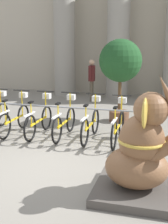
% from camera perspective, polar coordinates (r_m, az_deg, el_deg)
% --- Properties ---
extents(ground_plane, '(60.00, 60.00, 0.00)m').
position_cam_1_polar(ground_plane, '(6.25, -6.13, -9.80)').
color(ground_plane, gray).
extents(building_facade, '(20.00, 0.20, 6.00)m').
position_cam_1_polar(building_facade, '(14.11, 7.02, 15.48)').
color(building_facade, '#BCB29E').
rests_on(building_facade, ground_plane).
extents(column_left, '(1.15, 1.15, 5.16)m').
position_cam_1_polar(column_left, '(13.68, -3.58, 14.04)').
color(column_left, gray).
rests_on(column_left, ground_plane).
extents(column_middle, '(1.15, 1.15, 5.16)m').
position_cam_1_polar(column_middle, '(13.11, 6.28, 14.02)').
color(column_middle, gray).
rests_on(column_middle, ground_plane).
extents(bike_rack, '(5.40, 0.05, 0.77)m').
position_cam_1_polar(bike_rack, '(8.03, -5.67, 0.22)').
color(bike_rack, gray).
rests_on(bike_rack, ground_plane).
extents(bicycle_2, '(0.48, 1.72, 1.08)m').
position_cam_1_polar(bicycle_2, '(8.39, -12.53, -1.06)').
color(bicycle_2, black).
rests_on(bicycle_2, ground_plane).
extents(bicycle_3, '(0.48, 1.72, 1.08)m').
position_cam_1_polar(bicycle_3, '(8.11, -8.17, -1.37)').
color(bicycle_3, black).
rests_on(bicycle_3, ground_plane).
extents(bicycle_4, '(0.48, 1.72, 1.08)m').
position_cam_1_polar(bicycle_4, '(7.88, -3.54, -1.69)').
color(bicycle_4, black).
rests_on(bicycle_4, ground_plane).
extents(bicycle_5, '(0.48, 1.72, 1.08)m').
position_cam_1_polar(bicycle_5, '(7.67, 1.26, -2.09)').
color(bicycle_5, black).
rests_on(bicycle_5, ground_plane).
extents(bicycle_6, '(0.48, 1.72, 1.08)m').
position_cam_1_polar(bicycle_6, '(7.50, 6.28, -2.52)').
color(bicycle_6, black).
rests_on(bicycle_6, ground_plane).
extents(bicycle_7, '(0.48, 1.72, 1.08)m').
position_cam_1_polar(bicycle_7, '(7.48, 11.54, -2.76)').
color(bicycle_7, black).
rests_on(bicycle_7, ground_plane).
extents(elephant_statue, '(1.30, 1.30, 1.97)m').
position_cam_1_polar(elephant_statue, '(4.99, 10.29, -7.81)').
color(elephant_statue, '#4C4742').
rests_on(elephant_statue, ground_plane).
extents(person_pedestrian, '(0.22, 0.47, 1.65)m').
position_cam_1_polar(person_pedestrian, '(12.34, 1.43, 6.52)').
color(person_pedestrian, brown).
rests_on(person_pedestrian, ground_plane).
extents(potted_tree, '(1.25, 1.25, 2.44)m').
position_cam_1_polar(potted_tree, '(9.22, 6.68, 8.73)').
color(potted_tree, brown).
rests_on(potted_tree, ground_plane).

